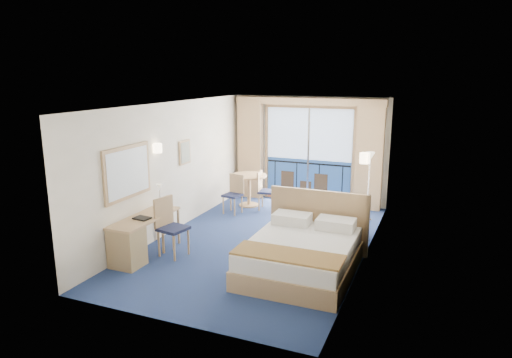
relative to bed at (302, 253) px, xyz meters
name	(u,v)px	position (x,y,z in m)	size (l,w,h in m)	color
floor	(262,242)	(-1.13, 1.03, -0.33)	(6.50, 6.50, 0.00)	navy
room_walls	(262,153)	(-1.13, 1.03, 1.45)	(4.04, 6.54, 2.72)	beige
balcony_door	(308,158)	(-1.14, 4.25, 0.82)	(2.36, 0.03, 2.52)	navy
curtain_left	(250,150)	(-2.68, 4.10, 0.95)	(0.65, 0.22, 2.55)	tan
curtain_right	(369,158)	(0.42, 4.10, 0.95)	(0.65, 0.22, 2.55)	tan
pelmet	(309,101)	(-1.13, 4.13, 2.25)	(3.80, 0.25, 0.18)	tan
mirror	(128,172)	(-3.10, -0.47, 1.22)	(0.05, 1.25, 0.95)	tan
wall_print	(185,152)	(-3.10, 1.48, 1.27)	(0.04, 0.42, 0.52)	tan
sconce_left	(157,148)	(-3.07, 0.43, 1.52)	(0.18, 0.18, 0.18)	#FFE1B2
sconce_right	(365,158)	(0.81, 0.88, 1.52)	(0.18, 0.18, 0.18)	#FFE1B2
bed	(302,253)	(0.00, 0.00, 0.00)	(1.86, 2.21, 1.17)	tan
nightstand	(355,235)	(0.64, 1.34, -0.05)	(0.42, 0.40, 0.55)	#A08654
phone	(357,220)	(0.66, 1.35, 0.26)	(0.17, 0.13, 0.07)	white
armchair	(343,214)	(0.19, 2.35, 0.02)	(0.75, 0.77, 0.70)	#4B4F5C
floor_lamp	(370,169)	(0.57, 3.19, 0.86)	(0.22, 0.22, 1.57)	silver
desk	(131,242)	(-2.85, -0.82, 0.08)	(0.54, 1.57, 0.73)	tan
desk_chair	(169,223)	(-2.46, -0.21, 0.28)	(0.55, 0.54, 1.08)	#1C2141
folder	(142,218)	(-2.82, -0.52, 0.42)	(0.29, 0.21, 0.03)	black
desk_lamp	(160,191)	(-2.88, 0.15, 0.75)	(0.12, 0.12, 0.46)	silver
round_table	(249,182)	(-2.37, 3.26, 0.28)	(0.88, 0.88, 0.80)	tan
table_chair_a	(264,188)	(-1.91, 3.12, 0.20)	(0.46, 0.45, 0.94)	#1C2141
table_chair_b	(234,191)	(-2.46, 2.60, 0.19)	(0.45, 0.46, 0.92)	#1C2141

